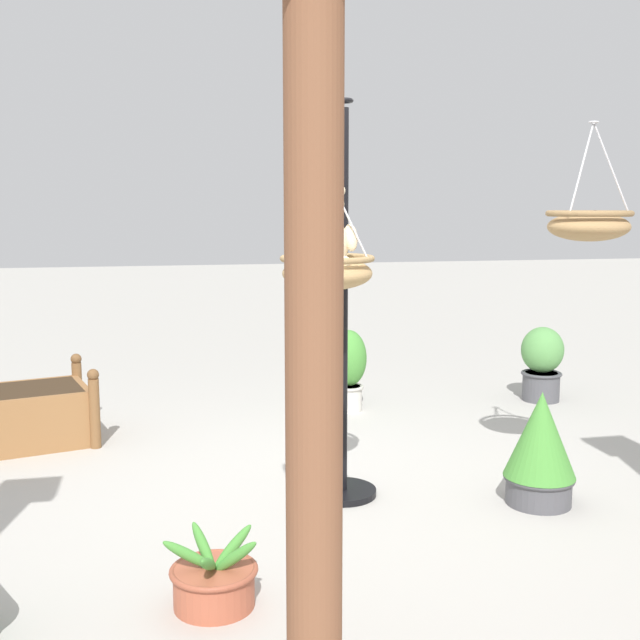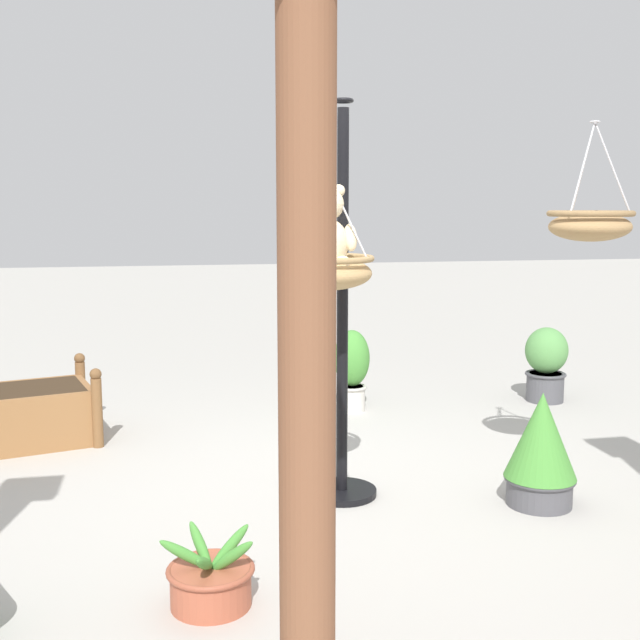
% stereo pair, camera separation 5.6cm
% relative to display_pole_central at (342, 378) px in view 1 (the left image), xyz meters
% --- Properties ---
extents(ground_plane, '(40.00, 40.00, 0.00)m').
position_rel_display_pole_central_xyz_m(ground_plane, '(0.16, -0.02, -0.75)').
color(ground_plane, '#ADAAA3').
extents(display_pole_central, '(0.44, 0.44, 2.43)m').
position_rel_display_pole_central_xyz_m(display_pole_central, '(0.00, 0.00, 0.00)').
color(display_pole_central, black).
rests_on(display_pole_central, ground).
extents(hanging_basket_with_teddy, '(0.54, 0.54, 0.67)m').
position_rel_display_pole_central_xyz_m(hanging_basket_with_teddy, '(0.15, 0.25, 0.69)').
color(hanging_basket_with_teddy, tan).
extents(teddy_bear, '(0.33, 0.30, 0.48)m').
position_rel_display_pole_central_xyz_m(teddy_bear, '(0.15, 0.27, 0.90)').
color(teddy_bear, beige).
extents(hanging_basket_left_high, '(0.51, 0.51, 0.70)m').
position_rel_display_pole_central_xyz_m(hanging_basket_left_high, '(-1.43, 0.34, 0.95)').
color(hanging_basket_left_high, '#A37F51').
extents(greenhouse_pillar_left, '(0.38, 0.38, 2.68)m').
position_rel_display_pole_central_xyz_m(greenhouse_pillar_left, '(0.60, 2.03, 0.54)').
color(greenhouse_pillar_left, brown).
rests_on(greenhouse_pillar_left, ground).
extents(wooden_planter_box, '(1.07, 0.97, 0.61)m').
position_rel_display_pole_central_xyz_m(wooden_planter_box, '(2.08, -1.56, -0.52)').
color(wooden_planter_box, olive).
rests_on(wooden_planter_box, ground).
extents(potted_plant_tall_leafy, '(0.45, 0.46, 0.35)m').
position_rel_display_pole_central_xyz_m(potted_plant_tall_leafy, '(0.90, 1.23, -0.63)').
color(potted_plant_tall_leafy, '#AD563D').
rests_on(potted_plant_tall_leafy, ground).
extents(potted_plant_bushy_green, '(0.39, 0.39, 0.70)m').
position_rel_display_pole_central_xyz_m(potted_plant_bushy_green, '(-2.41, -1.98, -0.39)').
color(potted_plant_bushy_green, '#4C4C51').
rests_on(potted_plant_bushy_green, ground).
extents(potted_plant_small_succulent, '(0.43, 0.43, 0.70)m').
position_rel_display_pole_central_xyz_m(potted_plant_small_succulent, '(-1.14, 0.40, -0.41)').
color(potted_plant_small_succulent, '#4C4C51').
rests_on(potted_plant_small_succulent, ground).
extents(potted_plant_conical_shrub, '(0.32, 0.32, 0.73)m').
position_rel_display_pole_central_xyz_m(potted_plant_conical_shrub, '(-0.55, -2.00, -0.36)').
color(potted_plant_conical_shrub, beige).
rests_on(potted_plant_conical_shrub, ground).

